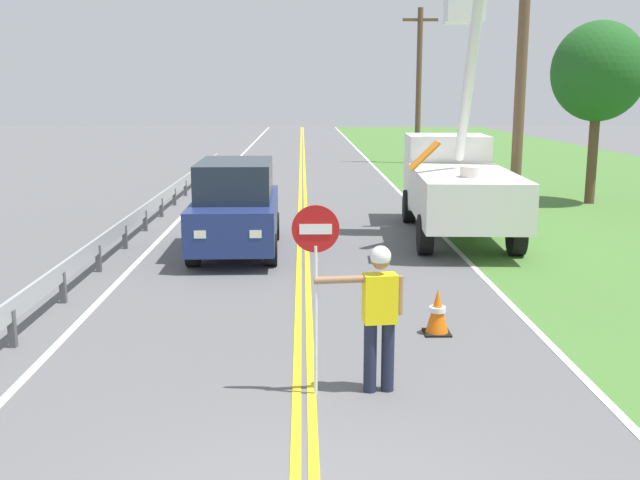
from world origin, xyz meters
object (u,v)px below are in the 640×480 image
utility_bucket_truck (456,179)px  flagger_worker (379,309)px  utility_pole_mid (419,83)px  traffic_cone_lead (437,312)px  utility_pole_near (521,72)px  stop_sign_paddle (316,258)px  roadside_tree_verge (598,72)px  oncoming_suv_nearest (236,206)px

utility_bucket_truck → flagger_worker: bearing=-106.5°
utility_pole_mid → traffic_cone_lead: utility_pole_mid is taller
utility_pole_near → utility_pole_mid: (0.43, 19.51, -0.02)m
stop_sign_paddle → roadside_tree_verge: bearing=58.9°
utility_bucket_truck → utility_pole_mid: (2.09, 19.88, 2.68)m
oncoming_suv_nearest → roadside_tree_verge: roadside_tree_verge is taller
utility_pole_mid → roadside_tree_verge: size_ratio=1.33×
flagger_worker → stop_sign_paddle: bearing=-173.4°
oncoming_suv_nearest → utility_pole_mid: (7.57, 21.93, 3.06)m
stop_sign_paddle → utility_pole_mid: (5.89, 30.19, 2.41)m
stop_sign_paddle → utility_pole_near: (5.46, 10.68, 2.43)m
stop_sign_paddle → utility_pole_mid: bearing=79.0°
traffic_cone_lead → flagger_worker: bearing=-117.5°
utility_bucket_truck → utility_pole_mid: bearing=84.0°
stop_sign_paddle → oncoming_suv_nearest: stop_sign_paddle is taller
oncoming_suv_nearest → utility_bucket_truck: bearing=20.5°
oncoming_suv_nearest → utility_pole_mid: utility_pole_mid is taller
stop_sign_paddle → roadside_tree_verge: (9.42, 15.63, 2.56)m
utility_bucket_truck → stop_sign_paddle: bearing=-110.2°
traffic_cone_lead → roadside_tree_verge: (7.53, 13.37, 3.93)m
roadside_tree_verge → utility_bucket_truck: bearing=-136.6°
flagger_worker → utility_pole_mid: bearing=80.3°
stop_sign_paddle → utility_bucket_truck: 10.99m
oncoming_suv_nearest → traffic_cone_lead: (3.57, -6.01, -0.72)m
utility_pole_near → utility_pole_mid: bearing=88.7°
stop_sign_paddle → traffic_cone_lead: (1.89, 2.26, -1.37)m
utility_pole_near → stop_sign_paddle: bearing=-117.1°
flagger_worker → traffic_cone_lead: flagger_worker is taller
flagger_worker → utility_pole_near: bearing=66.1°
traffic_cone_lead → utility_bucket_truck: bearing=76.7°
traffic_cone_lead → utility_pole_near: bearing=67.1°
utility_pole_mid → roadside_tree_verge: bearing=-76.4°
stop_sign_paddle → oncoming_suv_nearest: bearing=101.5°
traffic_cone_lead → roadside_tree_verge: 15.85m
utility_bucket_truck → utility_pole_near: size_ratio=0.88×
roadside_tree_verge → utility_pole_near: bearing=-128.7°
flagger_worker → utility_pole_mid: utility_pole_mid is taller
flagger_worker → utility_bucket_truck: 10.67m
flagger_worker → utility_pole_near: (4.69, 10.60, 3.09)m
stop_sign_paddle → utility_pole_mid: size_ratio=0.30×
oncoming_suv_nearest → utility_pole_near: 8.13m
oncoming_suv_nearest → utility_pole_near: utility_pole_near is taller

